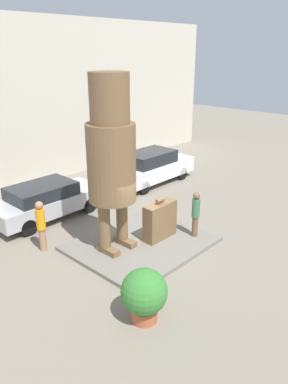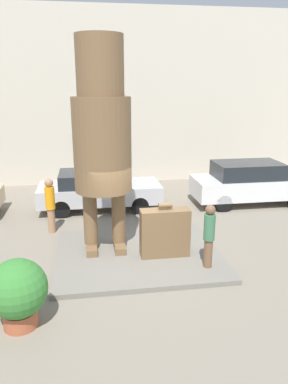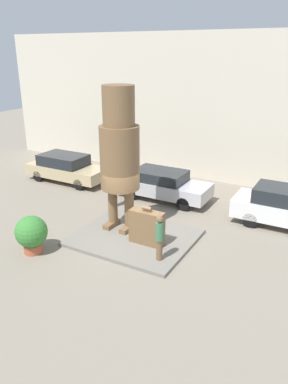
# 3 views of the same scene
# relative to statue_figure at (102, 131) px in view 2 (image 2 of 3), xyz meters

# --- Properties ---
(ground_plane) EXTENTS (60.00, 60.00, 0.00)m
(ground_plane) POSITION_rel_statue_figure_xyz_m (0.87, -0.42, -3.42)
(ground_plane) COLOR gray
(pedestal) EXTENTS (4.46, 3.75, 0.13)m
(pedestal) POSITION_rel_statue_figure_xyz_m (0.87, -0.42, -3.35)
(pedestal) COLOR slate
(pedestal) RESTS_ON ground_plane
(building_backdrop) EXTENTS (28.00, 0.60, 7.85)m
(building_backdrop) POSITION_rel_statue_figure_xyz_m (0.87, 8.01, 0.51)
(building_backdrop) COLOR beige
(building_backdrop) RESTS_ON ground_plane
(statue_figure) EXTENTS (1.52, 1.52, 5.62)m
(statue_figure) POSITION_rel_statue_figure_xyz_m (0.00, 0.00, 0.00)
(statue_figure) COLOR brown
(statue_figure) RESTS_ON pedestal
(giant_suitcase) EXTENTS (1.31, 0.45, 1.49)m
(giant_suitcase) POSITION_rel_statue_figure_xyz_m (1.56, -0.68, -2.63)
(giant_suitcase) COLOR brown
(giant_suitcase) RESTS_ON pedestal
(tourist) EXTENTS (0.28, 0.28, 1.65)m
(tourist) POSITION_rel_statue_figure_xyz_m (2.50, -1.50, -2.38)
(tourist) COLOR brown
(tourist) RESTS_ON pedestal
(parked_car_silver) EXTENTS (4.53, 1.80, 1.44)m
(parked_car_silver) POSITION_rel_statue_figure_xyz_m (-0.05, 3.87, -2.65)
(parked_car_silver) COLOR #B7B7BC
(parked_car_silver) RESTS_ON ground_plane
(parked_car_white) EXTENTS (4.63, 1.77, 1.66)m
(parked_car_white) POSITION_rel_statue_figure_xyz_m (5.89, 3.62, -2.56)
(parked_car_white) COLOR silver
(parked_car_white) RESTS_ON ground_plane
(planter_pot) EXTENTS (1.16, 1.16, 1.41)m
(planter_pot) POSITION_rel_statue_figure_xyz_m (-1.83, -3.09, -2.64)
(planter_pot) COLOR #AD5638
(planter_pot) RESTS_ON ground_plane
(worker_hivis) EXTENTS (0.30, 0.30, 1.77)m
(worker_hivis) POSITION_rel_statue_figure_xyz_m (-1.62, 1.75, -2.45)
(worker_hivis) COLOR #A87A56
(worker_hivis) RESTS_ON ground_plane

